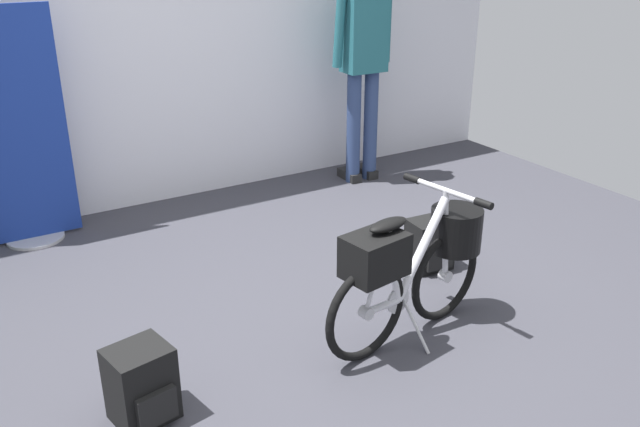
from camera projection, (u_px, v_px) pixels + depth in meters
ground_plane at (319, 337)px, 3.34m from camera, size 6.01×6.01×0.00m
back_wall at (150, 13)px, 4.58m from camera, size 6.01×0.10×2.69m
floor_banner_stand at (18, 143)px, 4.14m from camera, size 0.60×0.36×1.48m
folding_bike_foreground at (416, 261)px, 3.22m from camera, size 1.04×0.53×0.74m
visitor_near_wall at (364, 48)px, 5.05m from camera, size 0.54×0.29×1.80m
backpack_on_floor at (142, 385)px, 2.73m from camera, size 0.28×0.28×0.33m
handbag_on_floor at (430, 245)px, 3.97m from camera, size 0.26×0.23×0.31m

